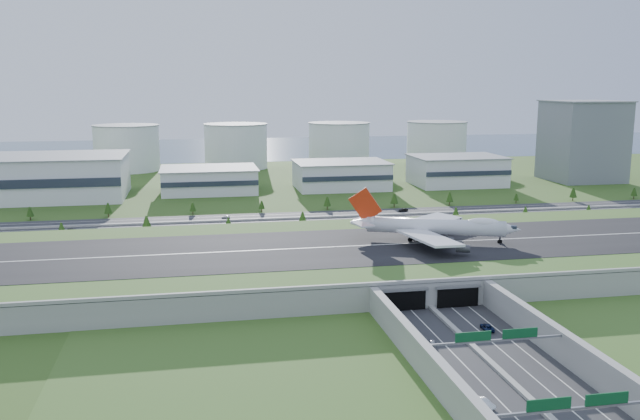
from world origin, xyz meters
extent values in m
plane|color=#36571B|center=(0.00, 0.00, 0.00)|extent=(1200.00, 1200.00, 0.00)
cube|color=gray|center=(0.00, 0.00, 4.00)|extent=(520.00, 100.00, 8.00)
cube|color=#41591E|center=(0.00, 0.00, 8.08)|extent=(520.00, 100.00, 0.16)
cube|color=black|center=(0.00, 0.00, 8.22)|extent=(520.00, 58.00, 0.12)
cube|color=silver|center=(0.00, 0.00, 8.30)|extent=(520.00, 0.90, 0.02)
cube|color=gray|center=(0.00, -49.40, 8.60)|extent=(520.00, 1.20, 1.20)
cube|color=#28282B|center=(0.00, -110.00, 0.06)|extent=(34.00, 120.00, 0.12)
cube|color=gray|center=(0.00, -110.00, 0.45)|extent=(1.60, 120.00, 0.90)
cube|color=gray|center=(-18.20, -100.00, 4.00)|extent=(2.40, 100.00, 8.00)
cube|color=gray|center=(18.20, -100.00, 4.00)|extent=(2.40, 100.00, 8.00)
cube|color=black|center=(-8.50, -50.20, 3.20)|extent=(13.00, 1.20, 6.00)
cube|color=black|center=(8.50, -50.20, 3.20)|extent=(13.00, 1.20, 6.00)
cylinder|color=gray|center=(-19.00, -95.00, 3.50)|extent=(0.70, 0.70, 7.00)
cylinder|color=gray|center=(19.00, -95.00, 3.50)|extent=(0.70, 0.70, 7.00)
cube|color=gray|center=(0.00, -95.00, 7.20)|extent=(38.00, 0.50, 0.50)
cube|color=#0C4C23|center=(-6.00, -95.10, 8.60)|extent=(9.00, 0.30, 2.40)
cube|color=#0C4C23|center=(6.00, -95.10, 8.60)|extent=(9.00, 0.30, 2.40)
cube|color=gray|center=(0.00, -130.00, 7.20)|extent=(38.00, 0.50, 0.50)
cube|color=#0C4C23|center=(-6.00, -130.10, 8.60)|extent=(9.00, 0.30, 2.40)
cube|color=#0C4C23|center=(6.00, -130.10, 8.60)|extent=(9.00, 0.30, 2.40)
cube|color=#28282B|center=(0.00, 95.00, 0.06)|extent=(560.00, 36.00, 0.12)
cylinder|color=#3D2819|center=(-128.33, 73.00, 1.22)|extent=(0.50, 0.50, 2.44)
cone|color=#1B370F|center=(-128.33, 73.00, 4.33)|extent=(3.79, 3.79, 4.87)
cylinder|color=#3D2819|center=(-91.47, 73.00, 1.52)|extent=(0.50, 0.50, 3.04)
cone|color=#1B370F|center=(-91.47, 73.00, 5.40)|extent=(4.73, 4.73, 6.08)
cylinder|color=#3D2819|center=(-54.53, 73.00, 1.14)|extent=(0.50, 0.50, 2.28)
cone|color=#1B370F|center=(-54.53, 73.00, 4.05)|extent=(3.55, 3.55, 4.56)
cylinder|color=#3D2819|center=(-19.47, 73.00, 1.39)|extent=(0.50, 0.50, 2.78)
cone|color=#1B370F|center=(-19.47, 73.00, 4.95)|extent=(4.33, 4.33, 5.57)
cylinder|color=#3D2819|center=(15.60, 73.00, 1.05)|extent=(0.50, 0.50, 2.10)
cone|color=#1B370F|center=(15.60, 73.00, 3.74)|extent=(3.27, 3.27, 4.21)
cylinder|color=#3D2819|center=(57.50, 73.00, 1.31)|extent=(0.50, 0.50, 2.61)
cone|color=#1B370F|center=(57.50, 73.00, 4.65)|extent=(4.07, 4.07, 5.23)
cylinder|color=#3D2819|center=(94.80, 73.00, 1.15)|extent=(0.50, 0.50, 2.29)
cone|color=#1B370F|center=(94.80, 73.00, 4.07)|extent=(3.57, 3.57, 4.58)
cylinder|color=#3D2819|center=(130.01, 73.00, 1.08)|extent=(0.50, 0.50, 2.15)
cone|color=#1B370F|center=(130.01, 73.00, 3.83)|extent=(3.35, 3.35, 4.31)
cylinder|color=#3D2819|center=(-151.06, 117.00, 1.21)|extent=(0.50, 0.50, 2.42)
cone|color=#1B370F|center=(-151.06, 117.00, 4.30)|extent=(3.76, 3.76, 4.84)
cylinder|color=#3D2819|center=(-113.27, 117.00, 1.35)|extent=(0.50, 0.50, 2.70)
cone|color=#1B370F|center=(-113.27, 117.00, 4.80)|extent=(4.20, 4.20, 5.40)
cylinder|color=#3D2819|center=(-70.65, 117.00, 1.13)|extent=(0.50, 0.50, 2.27)
cone|color=#1B370F|center=(-70.65, 117.00, 4.03)|extent=(3.53, 3.53, 4.54)
cylinder|color=#3D2819|center=(-34.42, 117.00, 1.09)|extent=(0.50, 0.50, 2.19)
cone|color=#1B370F|center=(-34.42, 117.00, 3.89)|extent=(3.40, 3.40, 4.37)
cylinder|color=#3D2819|center=(1.29, 117.00, 1.31)|extent=(0.50, 0.50, 2.62)
cone|color=#1B370F|center=(1.29, 117.00, 4.65)|extent=(4.07, 4.07, 5.23)
cylinder|color=#3D2819|center=(39.19, 117.00, 1.42)|extent=(0.50, 0.50, 2.84)
cone|color=#1B370F|center=(39.19, 117.00, 5.05)|extent=(4.42, 4.42, 5.69)
cylinder|color=#3D2819|center=(71.54, 117.00, 1.34)|extent=(0.50, 0.50, 2.68)
cone|color=#1B370F|center=(71.54, 117.00, 4.76)|extent=(4.17, 4.17, 5.36)
cylinder|color=#3D2819|center=(112.00, 117.00, 1.00)|extent=(0.50, 0.50, 2.00)
cone|color=#1B370F|center=(112.00, 117.00, 3.56)|extent=(3.12, 3.12, 4.01)
cylinder|color=#3D2819|center=(147.67, 117.00, 1.43)|extent=(0.50, 0.50, 2.87)
cone|color=#1B370F|center=(147.67, 117.00, 5.10)|extent=(4.46, 4.46, 5.73)
cylinder|color=#3D2819|center=(187.39, 117.00, 1.21)|extent=(0.50, 0.50, 2.41)
cone|color=#1B370F|center=(187.39, 117.00, 4.29)|extent=(3.75, 3.75, 4.82)
cube|color=silver|center=(-170.00, 185.00, 12.50)|extent=(120.00, 60.00, 25.00)
cube|color=silver|center=(-60.00, 190.00, 7.50)|extent=(58.00, 42.00, 15.00)
cube|color=silver|center=(25.00, 190.00, 8.50)|extent=(58.00, 42.00, 17.00)
cube|color=silver|center=(105.00, 190.00, 9.50)|extent=(58.00, 42.00, 19.00)
cube|color=slate|center=(200.00, 195.00, 27.50)|extent=(46.00, 46.00, 55.00)
cylinder|color=white|center=(-120.00, 310.00, 17.50)|extent=(50.00, 50.00, 35.00)
cylinder|color=white|center=(-35.00, 310.00, 17.50)|extent=(50.00, 50.00, 35.00)
cylinder|color=white|center=(50.00, 310.00, 17.50)|extent=(50.00, 50.00, 35.00)
cylinder|color=white|center=(135.00, 310.00, 17.50)|extent=(50.00, 50.00, 35.00)
cube|color=#344D64|center=(0.00, 480.00, 0.03)|extent=(1200.00, 260.00, 0.06)
cylinder|color=white|center=(20.63, 2.91, 13.71)|extent=(51.02, 24.53, 5.99)
cone|color=white|center=(46.80, -7.24, 13.71)|extent=(9.14, 8.29, 5.99)
cone|color=white|center=(-5.54, 13.05, 14.08)|extent=(10.89, 8.97, 5.99)
ellipsoid|color=white|center=(37.24, -3.53, 15.86)|extent=(13.59, 8.96, 3.68)
cube|color=white|center=(13.13, -11.25, 12.77)|extent=(17.24, 29.86, 1.48)
cube|color=white|center=(24.64, 18.41, 12.77)|extent=(29.78, 26.58, 1.48)
cylinder|color=#38383D|center=(20.73, -9.18, 10.71)|extent=(5.55, 4.38, 2.81)
cylinder|color=#38383D|center=(22.10, -20.74, 10.71)|extent=(5.55, 4.38, 2.81)
cylinder|color=#38383D|center=(28.85, 11.76, 10.71)|extent=(5.55, 4.38, 2.81)
cylinder|color=#38383D|center=(37.66, 19.38, 10.71)|extent=(5.55, 4.38, 2.81)
cube|color=white|center=(-6.87, 7.05, 14.83)|extent=(7.12, 11.03, 0.56)
cube|color=white|center=(-2.47, 18.39, 14.83)|extent=(11.54, 10.82, 0.56)
cube|color=red|center=(-4.67, 12.72, 21.19)|extent=(12.74, 5.61, 14.03)
cylinder|color=black|center=(43.17, -5.84, 8.79)|extent=(1.78, 0.65, 1.78)
cylinder|color=black|center=(16.06, 1.47, 8.79)|extent=(1.78, 0.65, 1.78)
cylinder|color=black|center=(18.22, 7.05, 8.79)|extent=(1.78, 0.65, 1.78)
cylinder|color=black|center=(10.82, 3.50, 8.79)|extent=(1.78, 0.65, 1.78)
cylinder|color=black|center=(12.99, 9.08, 8.79)|extent=(1.78, 0.65, 1.78)
imported|color=#ACACB1|center=(-9.96, -78.85, 0.79)|extent=(2.88, 4.23, 1.34)
imported|color=white|center=(-10.86, -113.06, 0.96)|extent=(3.64, 5.42, 1.69)
imported|color=#0C193E|center=(9.01, -70.69, 0.97)|extent=(3.69, 6.49, 1.71)
imported|color=#4E4E52|center=(-125.69, 85.16, 0.95)|extent=(5.21, 3.06, 1.66)
imported|color=black|center=(40.06, 103.18, 0.98)|extent=(5.51, 3.05, 1.72)
imported|color=silver|center=(-54.26, 101.93, 0.78)|extent=(4.88, 3.08, 1.32)
camera|label=1|loc=(-70.14, -237.74, 67.83)|focal=38.00mm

